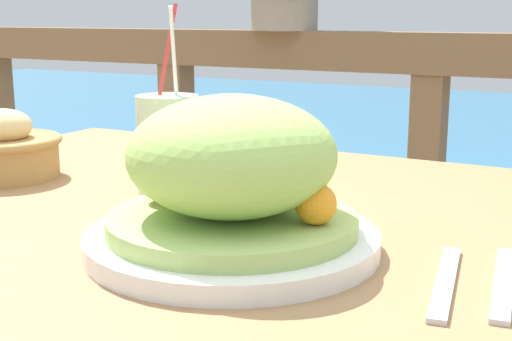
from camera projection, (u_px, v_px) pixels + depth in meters
name	position (u px, v px, depth m)	size (l,w,h in m)	color
patio_table	(241.00, 290.00, 0.89)	(1.17, 0.81, 0.78)	#997047
railing_fence	(426.00, 166.00, 1.61)	(2.80, 0.08, 0.97)	brown
salad_plate	(232.00, 184.00, 0.70)	(0.30, 0.30, 0.16)	white
drink_glass	(168.00, 144.00, 0.93)	(0.08, 0.08, 0.25)	beige
bread_basket	(3.00, 150.00, 1.03)	(0.17, 0.17, 0.10)	#AD7F47
fork	(445.00, 282.00, 0.63)	(0.05, 0.18, 0.00)	silver
knife	(503.00, 283.00, 0.62)	(0.04, 0.18, 0.00)	silver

